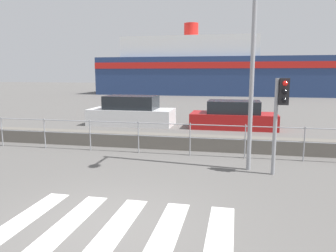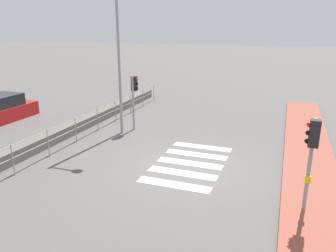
% 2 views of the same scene
% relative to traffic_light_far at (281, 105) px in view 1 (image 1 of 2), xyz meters
% --- Properties ---
extents(ground_plane, '(160.00, 160.00, 0.00)m').
position_rel_traffic_light_far_xyz_m(ground_plane, '(-3.44, -3.69, -1.88)').
color(ground_plane, '#565451').
extents(crosswalk, '(4.05, 2.40, 0.01)m').
position_rel_traffic_light_far_xyz_m(crosswalk, '(-3.12, -3.69, -1.87)').
color(crosswalk, silver).
rests_on(crosswalk, ground_plane).
extents(seawall, '(21.46, 0.55, 0.51)m').
position_rel_traffic_light_far_xyz_m(seawall, '(-3.44, 2.45, -1.63)').
color(seawall, '#605B54').
rests_on(seawall, ground_plane).
extents(harbor_fence, '(19.35, 0.04, 1.09)m').
position_rel_traffic_light_far_xyz_m(harbor_fence, '(-3.44, 1.57, -1.16)').
color(harbor_fence, gray).
rests_on(harbor_fence, ground_plane).
extents(traffic_light_far, '(0.34, 0.32, 2.55)m').
position_rel_traffic_light_far_xyz_m(traffic_light_far, '(0.00, 0.00, 0.00)').
color(traffic_light_far, gray).
rests_on(traffic_light_far, ground_plane).
extents(streetlamp, '(0.32, 1.34, 6.71)m').
position_rel_traffic_light_far_xyz_m(streetlamp, '(-0.73, 0.10, 2.25)').
color(streetlamp, gray).
rests_on(streetlamp, ground_plane).
extents(ferry_boat, '(29.80, 8.57, 8.87)m').
position_rel_traffic_light_far_xyz_m(ferry_boat, '(-4.16, 33.66, 1.12)').
color(ferry_boat, navy).
rests_on(ferry_boat, ground_plane).
extents(parked_car_white, '(4.37, 1.86, 1.52)m').
position_rel_traffic_light_far_xyz_m(parked_car_white, '(-6.46, 7.36, -1.23)').
color(parked_car_white, silver).
rests_on(parked_car_white, ground_plane).
extents(parked_car_red, '(4.14, 1.78, 1.35)m').
position_rel_traffic_light_far_xyz_m(parked_car_red, '(-1.23, 7.36, -1.30)').
color(parked_car_red, '#B21919').
rests_on(parked_car_red, ground_plane).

